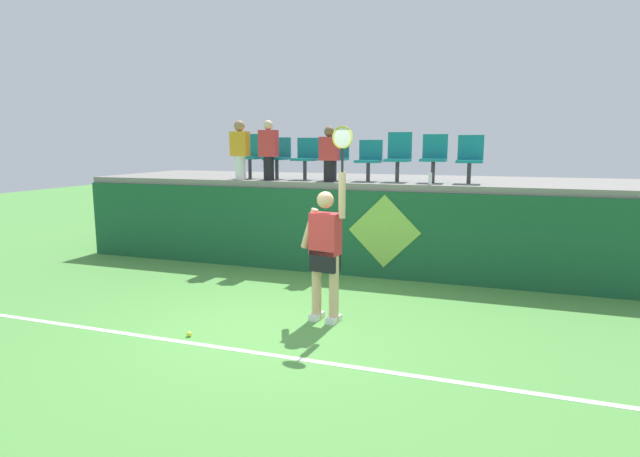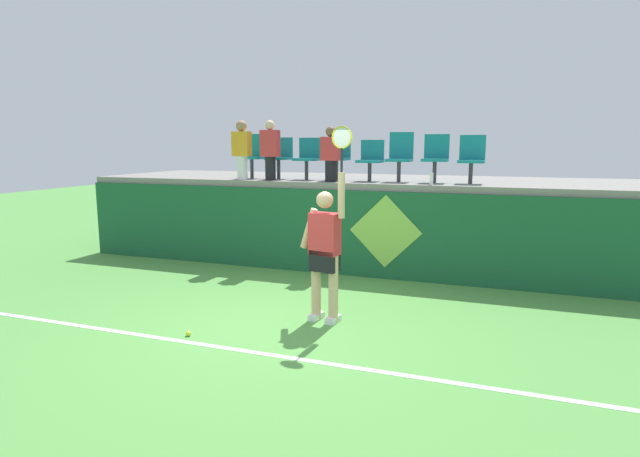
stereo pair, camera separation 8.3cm
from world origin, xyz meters
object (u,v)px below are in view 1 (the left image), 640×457
(tennis_player, at_px, (326,249))
(spectator_0, at_px, (240,149))
(stadium_chair_7, at_px, (470,157))
(stadium_chair_3, at_px, (336,154))
(stadium_chair_4, at_px, (369,158))
(stadium_chair_1, at_px, (278,155))
(stadium_chair_5, at_px, (399,155))
(water_bottle, at_px, (430,179))
(spectator_1, at_px, (329,153))
(tennis_ball, at_px, (189,334))
(stadium_chair_0, at_px, (251,154))
(spectator_2, at_px, (268,149))
(stadium_chair_2, at_px, (306,156))
(stadium_chair_6, at_px, (434,156))

(tennis_player, distance_m, spectator_0, 3.96)
(tennis_player, bearing_deg, stadium_chair_7, 63.18)
(stadium_chair_3, relative_size, stadium_chair_4, 1.18)
(stadium_chair_1, xyz_separation_m, stadium_chair_5, (2.39, 0.01, 0.03))
(water_bottle, distance_m, spectator_1, 1.90)
(tennis_ball, distance_m, water_bottle, 4.70)
(water_bottle, xyz_separation_m, spectator_1, (-1.85, 0.15, 0.41))
(stadium_chair_7, height_order, spectator_0, spectator_0)
(spectator_1, bearing_deg, stadium_chair_0, 166.78)
(stadium_chair_4, bearing_deg, spectator_0, -169.07)
(tennis_ball, distance_m, spectator_2, 4.43)
(tennis_ball, relative_size, stadium_chair_1, 0.08)
(stadium_chair_2, xyz_separation_m, stadium_chair_4, (1.25, -0.00, -0.03))
(tennis_ball, height_order, spectator_0, spectator_0)
(stadium_chair_1, bearing_deg, stadium_chair_0, 179.30)
(spectator_0, bearing_deg, stadium_chair_6, 7.51)
(tennis_player, relative_size, stadium_chair_3, 2.84)
(stadium_chair_1, xyz_separation_m, stadium_chair_2, (0.59, 0.00, -0.01))
(stadium_chair_3, xyz_separation_m, stadium_chair_7, (2.44, -0.00, -0.03))
(water_bottle, bearing_deg, tennis_ball, -122.97)
(stadium_chair_0, height_order, stadium_chair_2, stadium_chair_0)
(stadium_chair_5, distance_m, spectator_2, 2.43)
(water_bottle, xyz_separation_m, stadium_chair_3, (-1.85, 0.57, 0.39))
(stadium_chair_7, bearing_deg, spectator_1, -170.30)
(stadium_chair_6, bearing_deg, spectator_2, -171.54)
(water_bottle, xyz_separation_m, stadium_chair_7, (0.60, 0.57, 0.36))
(tennis_player, height_order, water_bottle, tennis_player)
(stadium_chair_6, relative_size, stadium_chair_7, 1.02)
(water_bottle, xyz_separation_m, stadium_chair_2, (-2.45, 0.57, 0.35))
(stadium_chair_0, height_order, stadium_chair_7, stadium_chair_0)
(stadium_chair_2, bearing_deg, stadium_chair_0, 179.70)
(water_bottle, bearing_deg, stadium_chair_0, 171.03)
(tennis_player, distance_m, spectator_1, 3.09)
(spectator_1, height_order, spectator_2, spectator_2)
(stadium_chair_2, bearing_deg, tennis_player, -65.05)
(tennis_player, xyz_separation_m, water_bottle, (0.99, 2.57, 0.77))
(stadium_chair_2, distance_m, spectator_0, 1.28)
(stadium_chair_1, height_order, stadium_chair_4, stadium_chair_1)
(tennis_ball, bearing_deg, tennis_player, 38.33)
(water_bottle, bearing_deg, stadium_chair_4, 154.78)
(tennis_ball, xyz_separation_m, stadium_chair_0, (-1.25, 4.24, 2.11))
(stadium_chair_7, bearing_deg, stadium_chair_2, -179.91)
(tennis_ball, xyz_separation_m, stadium_chair_5, (1.73, 4.25, 2.10))
(stadium_chair_4, bearing_deg, stadium_chair_0, 179.81)
(tennis_ball, height_order, stadium_chair_2, stadium_chair_2)
(stadium_chair_0, relative_size, spectator_1, 0.89)
(stadium_chair_4, relative_size, spectator_1, 0.76)
(stadium_chair_4, bearing_deg, spectator_2, -166.48)
(stadium_chair_5, bearing_deg, stadium_chair_4, -178.78)
(spectator_0, xyz_separation_m, spectator_1, (1.78, 0.06, -0.08))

